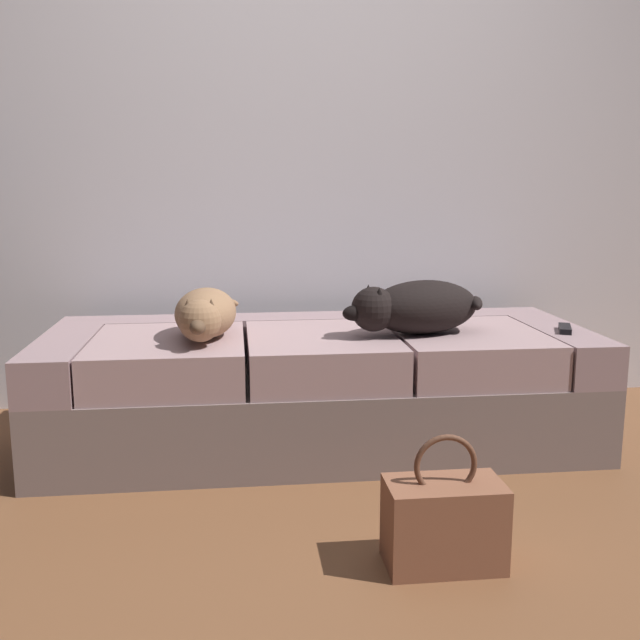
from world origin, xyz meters
The scene contains 7 objects.
ground_plane centered at (0.00, 0.00, 0.00)m, with size 10.00×10.00×0.00m, color brown.
back_wall centered at (0.00, 1.62, 1.40)m, with size 6.40×0.10×2.80m, color silver.
couch centered at (0.00, 0.96, 0.23)m, with size 2.15×0.86×0.46m.
dog_tan centered at (-0.44, 0.86, 0.56)m, with size 0.26×0.55×0.19m.
dog_dark centered at (0.36, 0.84, 0.57)m, with size 0.60×0.37×0.21m.
tv_remote centered at (0.97, 0.82, 0.48)m, with size 0.04×0.15×0.02m, color black.
handbag centered at (0.23, -0.06, 0.13)m, with size 0.32×0.18×0.38m.
Camera 1 is at (-0.33, -1.86, 1.04)m, focal length 40.82 mm.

